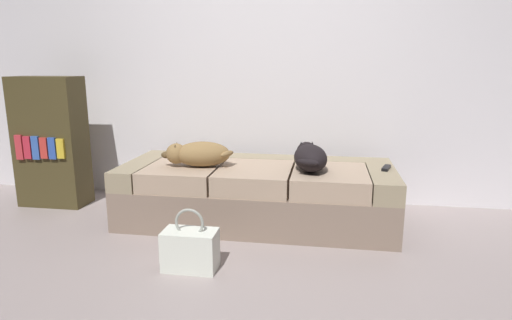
% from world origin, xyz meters
% --- Properties ---
extents(ground_plane, '(10.00, 10.00, 0.00)m').
position_xyz_m(ground_plane, '(0.00, 0.00, 0.00)').
color(ground_plane, gray).
extents(back_wall, '(6.40, 0.10, 2.80)m').
position_xyz_m(back_wall, '(0.00, 1.67, 1.40)').
color(back_wall, silver).
rests_on(back_wall, ground).
extents(couch, '(2.05, 0.85, 0.45)m').
position_xyz_m(couch, '(0.00, 1.01, 0.22)').
color(couch, '#836E5E').
rests_on(couch, ground).
extents(dog_tan, '(0.55, 0.31, 0.19)m').
position_xyz_m(dog_tan, '(-0.43, 0.90, 0.54)').
color(dog_tan, olive).
rests_on(dog_tan, couch).
extents(dog_dark, '(0.31, 0.54, 0.19)m').
position_xyz_m(dog_dark, '(0.40, 0.94, 0.54)').
color(dog_dark, black).
rests_on(dog_dark, couch).
extents(tv_remote, '(0.09, 0.16, 0.02)m').
position_xyz_m(tv_remote, '(0.95, 1.03, 0.46)').
color(tv_remote, black).
rests_on(tv_remote, couch).
extents(handbag, '(0.32, 0.18, 0.38)m').
position_xyz_m(handbag, '(-0.26, 0.15, 0.13)').
color(handbag, silver).
rests_on(handbag, ground).
extents(bookshelf, '(0.56, 0.30, 1.10)m').
position_xyz_m(bookshelf, '(-1.80, 1.15, 0.55)').
color(bookshelf, '#43391E').
rests_on(bookshelf, ground).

